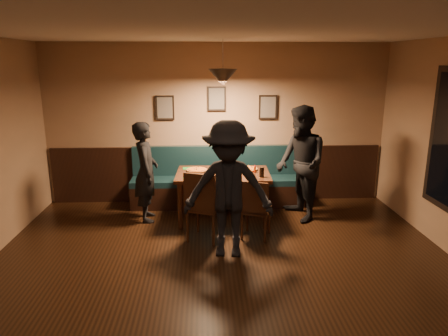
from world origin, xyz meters
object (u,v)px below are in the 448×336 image
at_px(dining_table, 223,196).
at_px(diner_left, 146,172).
at_px(diner_right, 301,164).
at_px(diner_front, 228,190).
at_px(soda_glass, 262,172).
at_px(chair_near_right, 256,208).
at_px(booth_bench, 217,178).
at_px(tabasco_bottle, 255,169).
at_px(chair_near_left, 205,205).

bearing_deg(dining_table, diner_left, 179.00).
relative_size(diner_right, diner_front, 1.03).
bearing_deg(diner_right, soda_glass, -80.32).
bearing_deg(diner_right, chair_near_right, -60.31).
xyz_separation_m(chair_near_right, soda_glass, (0.13, 0.43, 0.42)).
distance_m(dining_table, chair_near_right, 0.83).
xyz_separation_m(booth_bench, diner_front, (0.08, -1.95, 0.39)).
xyz_separation_m(diner_left, soda_glass, (1.79, -0.34, 0.06)).
bearing_deg(soda_glass, diner_right, 21.38).
height_order(dining_table, diner_front, diner_front).
height_order(diner_right, soda_glass, diner_right).
xyz_separation_m(diner_left, tabasco_bottle, (1.71, -0.08, 0.05)).
bearing_deg(booth_bench, dining_table, -84.85).
relative_size(dining_table, chair_near_left, 1.43).
xyz_separation_m(chair_near_right, diner_right, (0.78, 0.69, 0.48)).
bearing_deg(diner_front, dining_table, 97.23).
distance_m(dining_table, diner_left, 1.28).
xyz_separation_m(chair_near_left, diner_left, (-0.93, 0.80, 0.28)).
relative_size(diner_left, tabasco_bottle, 12.50).
height_order(chair_near_left, chair_near_right, chair_near_left).
bearing_deg(booth_bench, soda_glass, -56.91).
bearing_deg(tabasco_bottle, dining_table, 178.60).
height_order(dining_table, diner_right, diner_right).
xyz_separation_m(chair_near_right, diner_left, (-1.66, 0.77, 0.35)).
distance_m(booth_bench, dining_table, 0.72).
bearing_deg(chair_near_left, soda_glass, 49.64).
bearing_deg(soda_glass, tabasco_bottle, 105.73).
relative_size(diner_front, tabasco_bottle, 14.03).
distance_m(diner_left, tabasco_bottle, 1.72).
xyz_separation_m(booth_bench, diner_right, (1.29, -0.72, 0.42)).
distance_m(chair_near_left, diner_right, 1.73).
distance_m(booth_bench, chair_near_left, 1.46).
distance_m(diner_right, tabasco_bottle, 0.73).
distance_m(dining_table, chair_near_left, 0.80).
bearing_deg(dining_table, booth_bench, 97.35).
bearing_deg(chair_near_left, tabasco_bottle, 63.79).
bearing_deg(dining_table, tabasco_bottle, 0.80).
xyz_separation_m(chair_near_right, diner_front, (-0.43, -0.53, 0.45)).
xyz_separation_m(booth_bench, chair_near_right, (0.51, -1.41, -0.06)).
bearing_deg(booth_bench, diner_front, -87.68).
bearing_deg(chair_near_right, chair_near_left, -158.28).
height_order(dining_table, soda_glass, soda_glass).
relative_size(booth_bench, diner_front, 1.68).
bearing_deg(tabasco_bottle, diner_front, -111.71).
bearing_deg(chair_near_right, diner_front, -109.77).
relative_size(dining_table, diner_left, 0.92).
height_order(diner_left, tabasco_bottle, diner_left).
relative_size(chair_near_left, soda_glass, 6.63).
xyz_separation_m(dining_table, diner_front, (0.01, -1.24, 0.50)).
bearing_deg(diner_left, dining_table, -99.72).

